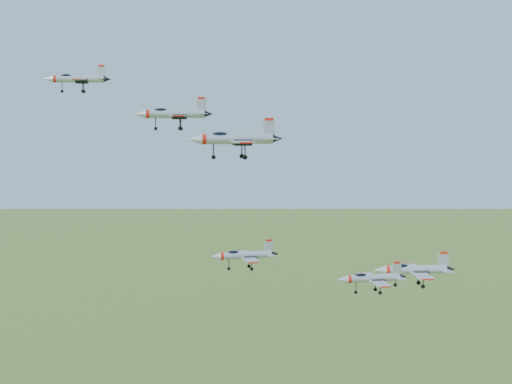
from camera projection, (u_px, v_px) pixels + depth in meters
name	position (u px, v px, depth m)	size (l,w,h in m)	color
jet_lead	(77.00, 79.00, 114.09)	(10.66, 8.99, 2.87)	#A3A8B0
jet_left_high	(173.00, 114.00, 108.08)	(12.03, 10.10, 3.23)	#A3A8B0
jet_right_high	(234.00, 139.00, 84.27)	(11.56, 9.67, 3.09)	#A3A8B0
jet_left_low	(244.00, 255.00, 114.25)	(11.34, 9.47, 3.03)	#A3A8B0
jet_right_low	(371.00, 278.00, 108.44)	(11.26, 9.44, 3.02)	#A3A8B0
jet_trail	(413.00, 269.00, 119.15)	(13.76, 11.72, 3.75)	#A3A8B0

